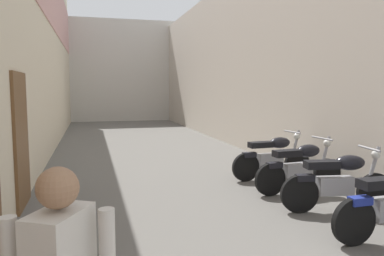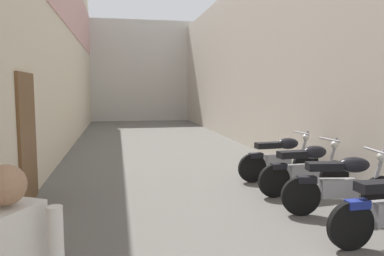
{
  "view_description": "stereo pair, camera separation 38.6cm",
  "coord_description": "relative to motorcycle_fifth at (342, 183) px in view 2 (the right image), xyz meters",
  "views": [
    {
      "loc": [
        -1.76,
        1.29,
        1.93
      ],
      "look_at": [
        -0.25,
        6.86,
        1.32
      ],
      "focal_mm": 34.82,
      "sensor_mm": 36.0,
      "label": 1
    },
    {
      "loc": [
        -1.39,
        1.2,
        1.93
      ],
      "look_at": [
        -0.25,
        6.86,
        1.32
      ],
      "focal_mm": 34.82,
      "sensor_mm": 36.0,
      "label": 2
    }
  ],
  "objects": [
    {
      "name": "ground_plane",
      "position": [
        -1.96,
        3.71,
        -0.5
      ],
      "size": [
        39.82,
        39.82,
        0.0
      ],
      "primitive_type": "plane",
      "color": "#66635E"
    },
    {
      "name": "building_left",
      "position": [
        -5.05,
        5.65,
        3.01
      ],
      "size": [
        0.45,
        23.82,
        6.96
      ],
      "color": "beige",
      "rests_on": "ground"
    },
    {
      "name": "building_far_end",
      "position": [
        -1.96,
        18.62,
        2.5
      ],
      "size": [
        8.8,
        2.0,
        6.0
      ],
      "primitive_type": "cube",
      "color": "beige",
      "rests_on": "ground"
    },
    {
      "name": "building_right",
      "position": [
        1.14,
        5.71,
        2.34
      ],
      "size": [
        0.45,
        23.82,
        5.69
      ],
      "color": "beige",
      "rests_on": "ground"
    },
    {
      "name": "motorcycle_sixth",
      "position": [
        0.0,
        1.12,
        0.0
      ],
      "size": [
        1.85,
        0.58,
        1.04
      ],
      "color": "black",
      "rests_on": "ground"
    },
    {
      "name": "motorcycle_fifth",
      "position": [
        0.0,
        0.0,
        0.0
      ],
      "size": [
        1.84,
        0.58,
        1.04
      ],
      "color": "black",
      "rests_on": "ground"
    },
    {
      "name": "motorcycle_seventh",
      "position": [
        0.0,
        2.21,
        0.0
      ],
      "size": [
        1.85,
        0.58,
        1.04
      ],
      "color": "black",
      "rests_on": "ground"
    }
  ]
}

